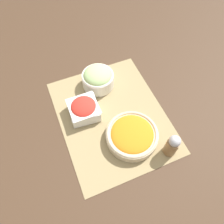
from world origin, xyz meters
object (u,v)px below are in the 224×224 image
(cucumber_bowl, at_px, (98,78))
(pepper_shaker, at_px, (172,145))
(tomato_bowl, at_px, (84,109))
(carrot_bowl, at_px, (132,135))

(cucumber_bowl, bearing_deg, pepper_shaker, 18.45)
(tomato_bowl, relative_size, carrot_bowl, 0.62)
(tomato_bowl, bearing_deg, pepper_shaker, 40.71)
(cucumber_bowl, relative_size, pepper_shaker, 1.21)
(tomato_bowl, height_order, pepper_shaker, pepper_shaker)
(carrot_bowl, relative_size, pepper_shaker, 1.73)
(carrot_bowl, xyz_separation_m, pepper_shaker, (0.10, 0.11, 0.03))
(cucumber_bowl, bearing_deg, carrot_bowl, 4.90)
(cucumber_bowl, distance_m, pepper_shaker, 0.42)
(carrot_bowl, bearing_deg, cucumber_bowl, -175.10)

